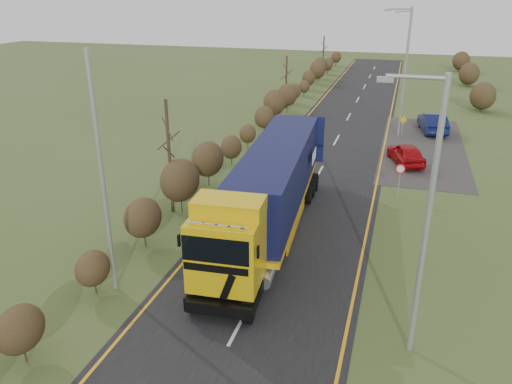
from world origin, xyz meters
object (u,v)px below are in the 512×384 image
object	(u,v)px
car_blue_sedan	(433,123)
speed_sign	(400,175)
lorry	(271,188)
streetlight_near	(425,213)
car_red_hatchback	(406,154)

from	to	relation	value
car_blue_sedan	speed_sign	distance (m)	15.51
lorry	streetlight_near	distance (m)	9.76
car_red_hatchback	speed_sign	size ratio (longest dim) A/B	2.03
lorry	streetlight_near	xyz separation A→B (m)	(6.49, -6.82, 2.57)
lorry	speed_sign	bearing A→B (deg)	44.15
lorry	car_blue_sedan	xyz separation A→B (m)	(8.04, 21.77, -1.61)
lorry	car_red_hatchback	distance (m)	14.26
streetlight_near	speed_sign	world-z (taller)	streetlight_near
car_blue_sedan	speed_sign	bearing A→B (deg)	71.66
speed_sign	car_blue_sedan	bearing A→B (deg)	81.61
speed_sign	streetlight_near	bearing A→B (deg)	-86.96
car_red_hatchback	streetlight_near	size ratio (longest dim) A/B	0.46
car_red_hatchback	car_blue_sedan	xyz separation A→B (m)	(1.96, 8.99, 0.09)
streetlight_near	speed_sign	xyz separation A→B (m)	(-0.70, 13.26, -3.59)
car_red_hatchback	speed_sign	bearing A→B (deg)	67.97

